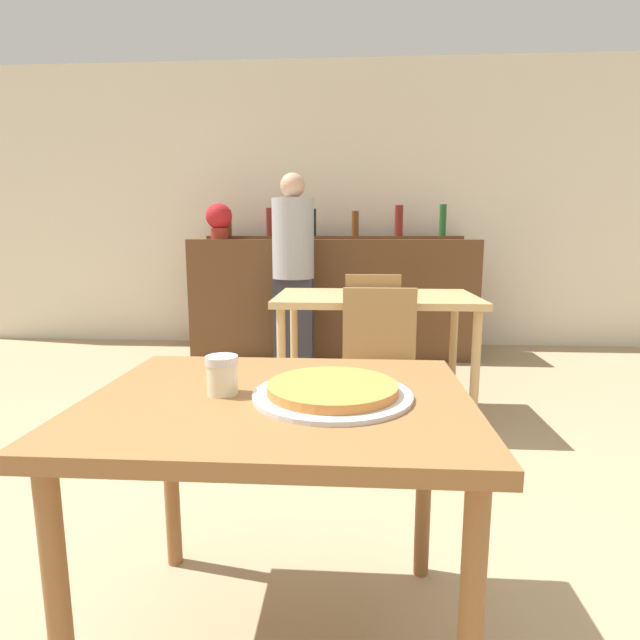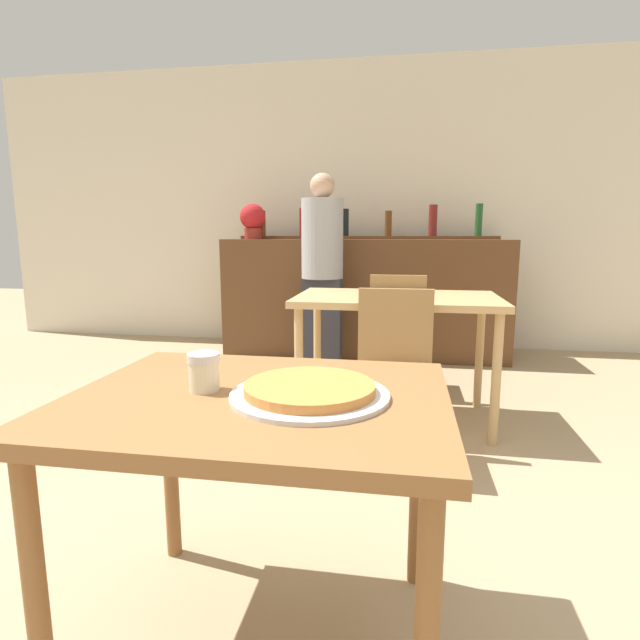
{
  "view_description": "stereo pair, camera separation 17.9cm",
  "coord_description": "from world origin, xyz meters",
  "px_view_note": "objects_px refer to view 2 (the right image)",
  "views": [
    {
      "loc": [
        0.18,
        -1.21,
        1.13
      ],
      "look_at": [
        0.07,
        0.55,
        0.82
      ],
      "focal_mm": 28.0,
      "sensor_mm": 36.0,
      "label": 1
    },
    {
      "loc": [
        0.36,
        -1.19,
        1.13
      ],
      "look_at": [
        0.07,
        0.55,
        0.82
      ],
      "focal_mm": 28.0,
      "sensor_mm": 36.0,
      "label": 2
    }
  ],
  "objects_px": {
    "chair_far_side_back": "(397,323)",
    "cheese_shaker": "(205,371)",
    "pizza_tray": "(310,391)",
    "person_standing": "(322,266)",
    "chair_far_side_front": "(394,361)",
    "potted_plant": "(253,219)"
  },
  "relations": [
    {
      "from": "cheese_shaker",
      "to": "potted_plant",
      "type": "bearing_deg",
      "value": 104.9
    },
    {
      "from": "person_standing",
      "to": "cheese_shaker",
      "type": "bearing_deg",
      "value": -86.89
    },
    {
      "from": "chair_far_side_front",
      "to": "person_standing",
      "type": "height_order",
      "value": "person_standing"
    },
    {
      "from": "cheese_shaker",
      "to": "chair_far_side_front",
      "type": "bearing_deg",
      "value": 69.29
    },
    {
      "from": "pizza_tray",
      "to": "person_standing",
      "type": "xyz_separation_m",
      "value": [
        -0.44,
        2.88,
        0.13
      ]
    },
    {
      "from": "chair_far_side_back",
      "to": "cheese_shaker",
      "type": "xyz_separation_m",
      "value": [
        -0.47,
        -2.32,
        0.27
      ]
    },
    {
      "from": "pizza_tray",
      "to": "potted_plant",
      "type": "xyz_separation_m",
      "value": [
        -1.19,
        3.41,
        0.52
      ]
    },
    {
      "from": "pizza_tray",
      "to": "potted_plant",
      "type": "bearing_deg",
      "value": 109.19
    },
    {
      "from": "chair_far_side_back",
      "to": "potted_plant",
      "type": "height_order",
      "value": "potted_plant"
    },
    {
      "from": "chair_far_side_back",
      "to": "cheese_shaker",
      "type": "height_order",
      "value": "chair_far_side_back"
    },
    {
      "from": "pizza_tray",
      "to": "person_standing",
      "type": "bearing_deg",
      "value": 98.66
    },
    {
      "from": "potted_plant",
      "to": "person_standing",
      "type": "bearing_deg",
      "value": -35.34
    },
    {
      "from": "chair_far_side_front",
      "to": "chair_far_side_back",
      "type": "bearing_deg",
      "value": 90.0
    },
    {
      "from": "chair_far_side_back",
      "to": "pizza_tray",
      "type": "height_order",
      "value": "chair_far_side_back"
    },
    {
      "from": "cheese_shaker",
      "to": "potted_plant",
      "type": "distance_m",
      "value": 3.55
    },
    {
      "from": "chair_far_side_back",
      "to": "cheese_shaker",
      "type": "distance_m",
      "value": 2.39
    },
    {
      "from": "chair_far_side_back",
      "to": "person_standing",
      "type": "distance_m",
      "value": 0.9
    },
    {
      "from": "cheese_shaker",
      "to": "pizza_tray",
      "type": "bearing_deg",
      "value": -2.55
    },
    {
      "from": "chair_far_side_front",
      "to": "chair_far_side_back",
      "type": "distance_m",
      "value": 1.08
    },
    {
      "from": "potted_plant",
      "to": "chair_far_side_front",
      "type": "bearing_deg",
      "value": -57.36
    },
    {
      "from": "pizza_tray",
      "to": "cheese_shaker",
      "type": "bearing_deg",
      "value": 177.45
    },
    {
      "from": "pizza_tray",
      "to": "potted_plant",
      "type": "distance_m",
      "value": 3.64
    }
  ]
}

